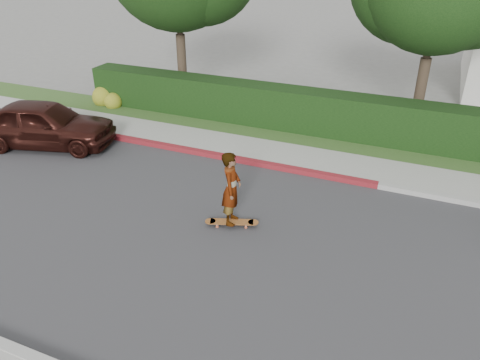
# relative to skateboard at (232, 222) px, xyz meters

# --- Properties ---
(ground) EXTENTS (120.00, 120.00, 0.00)m
(ground) POSITION_rel_skateboard_xyz_m (1.92, -0.81, -0.11)
(ground) COLOR slate
(ground) RESTS_ON ground
(road) EXTENTS (60.00, 8.00, 0.01)m
(road) POSITION_rel_skateboard_xyz_m (1.92, -0.81, -0.11)
(road) COLOR #2D2D30
(road) RESTS_ON ground
(curb_far) EXTENTS (60.00, 0.20, 0.15)m
(curb_far) POSITION_rel_skateboard_xyz_m (1.92, 3.29, -0.04)
(curb_far) COLOR #9E9E99
(curb_far) RESTS_ON ground
(curb_red_section) EXTENTS (12.00, 0.21, 0.15)m
(curb_red_section) POSITION_rel_skateboard_xyz_m (-3.08, 3.29, -0.03)
(curb_red_section) COLOR maroon
(curb_red_section) RESTS_ON ground
(sidewalk_far) EXTENTS (60.00, 1.60, 0.12)m
(sidewalk_far) POSITION_rel_skateboard_xyz_m (1.92, 4.19, -0.05)
(sidewalk_far) COLOR gray
(sidewalk_far) RESTS_ON ground
(planting_strip) EXTENTS (60.00, 1.60, 0.10)m
(planting_strip) POSITION_rel_skateboard_xyz_m (1.92, 5.79, -0.06)
(planting_strip) COLOR #2D4C1E
(planting_strip) RESTS_ON ground
(hedge) EXTENTS (15.00, 1.00, 1.50)m
(hedge) POSITION_rel_skateboard_xyz_m (-1.08, 6.39, 0.64)
(hedge) COLOR black
(hedge) RESTS_ON ground
(flowering_shrub) EXTENTS (1.40, 1.00, 0.90)m
(flowering_shrub) POSITION_rel_skateboard_xyz_m (-8.08, 5.92, 0.22)
(flowering_shrub) COLOR #2D4C19
(flowering_shrub) RESTS_ON ground
(skateboard) EXTENTS (1.28, 0.68, 0.12)m
(skateboard) POSITION_rel_skateboard_xyz_m (0.00, 0.00, 0.00)
(skateboard) COLOR #BB5533
(skateboard) RESTS_ON ground
(skateboarder) EXTENTS (0.55, 0.73, 1.79)m
(skateboarder) POSITION_rel_skateboard_xyz_m (0.00, 0.00, 0.92)
(skateboarder) COLOR white
(skateboarder) RESTS_ON skateboard
(car_maroon) EXTENTS (4.75, 2.93, 1.51)m
(car_maroon) POSITION_rel_skateboard_xyz_m (-7.47, 1.98, 0.64)
(car_maroon) COLOR black
(car_maroon) RESTS_ON ground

